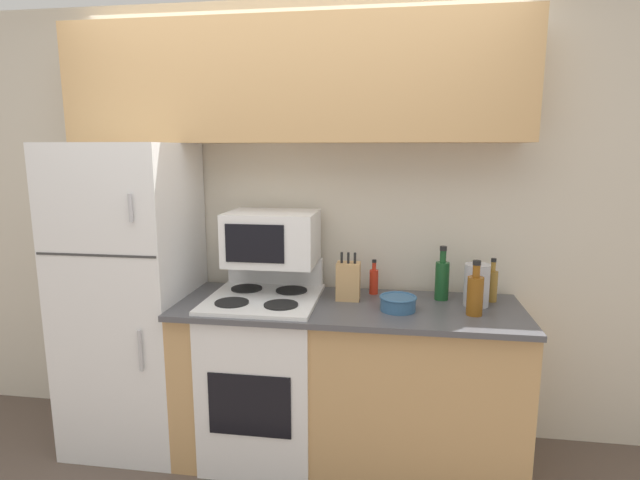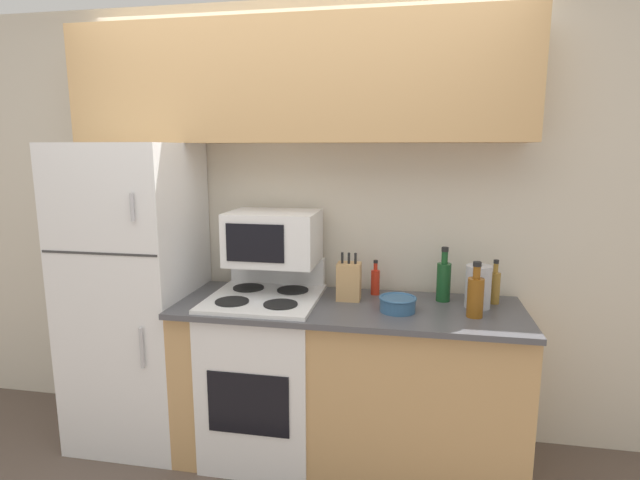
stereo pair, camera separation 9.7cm
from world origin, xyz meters
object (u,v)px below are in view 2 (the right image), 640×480
at_px(bottle_wine_green, 444,280).
at_px(bottle_vinegar, 495,286).
at_px(refrigerator, 136,295).
at_px(knife_block, 349,281).
at_px(bottle_hot_sauce, 375,281).
at_px(bottle_whiskey, 475,295).
at_px(bowl, 398,304).
at_px(kettle, 478,287).
at_px(microwave, 274,237).
at_px(stove, 266,372).

relative_size(bottle_wine_green, bottle_vinegar, 1.25).
relative_size(refrigerator, knife_block, 6.56).
bearing_deg(bottle_hot_sauce, knife_block, -135.89).
bearing_deg(bottle_wine_green, bottle_whiskey, -60.18).
xyz_separation_m(refrigerator, bottle_wine_green, (1.76, 0.14, 0.14)).
bearing_deg(bowl, bottle_vinegar, 24.69).
relative_size(bottle_hot_sauce, kettle, 0.80).
xyz_separation_m(refrigerator, knife_block, (1.25, 0.06, 0.13)).
bearing_deg(microwave, stove, -104.16).
distance_m(bottle_wine_green, kettle, 0.19).
xyz_separation_m(refrigerator, stove, (0.79, -0.02, -0.40)).
bearing_deg(bottle_vinegar, bottle_wine_green, -178.87).
bearing_deg(bottle_whiskey, microwave, 169.96).
relative_size(microwave, kettle, 1.99).
xyz_separation_m(microwave, bottle_whiskey, (1.08, -0.19, -0.22)).
distance_m(stove, microwave, 0.76).
bearing_deg(bottle_wine_green, bowl, -136.35).
bearing_deg(knife_block, stove, -169.26).
xyz_separation_m(bottle_wine_green, kettle, (0.17, -0.09, -0.00)).
bearing_deg(kettle, bowl, -160.84).
height_order(microwave, bottle_hot_sauce, microwave).
bearing_deg(bottle_wine_green, stove, -170.47).
bearing_deg(knife_block, bowl, -29.16).
xyz_separation_m(bottle_wine_green, bottle_whiskey, (0.14, -0.24, -0.01)).
relative_size(refrigerator, kettle, 7.04).
bearing_deg(bowl, knife_block, 150.84).
bearing_deg(knife_block, bottle_hot_sauce, 44.11).
xyz_separation_m(stove, bottle_whiskey, (1.11, -0.08, 0.53)).
bearing_deg(knife_block, bottle_vinegar, 5.94).
xyz_separation_m(refrigerator, bottle_whiskey, (1.90, -0.10, 0.13)).
height_order(microwave, bottle_vinegar, microwave).
height_order(bottle_hot_sauce, bottle_vinegar, bottle_vinegar).
height_order(bottle_wine_green, bottle_hot_sauce, bottle_wine_green).
distance_m(bottle_whiskey, kettle, 0.16).
height_order(microwave, bottle_wine_green, microwave).
bearing_deg(bottle_vinegar, stove, -172.27).
xyz_separation_m(knife_block, bottle_whiskey, (0.65, -0.17, 0.00)).
bearing_deg(bottle_whiskey, stove, 175.84).
xyz_separation_m(bowl, bottle_hot_sauce, (-0.14, 0.28, 0.04)).
relative_size(refrigerator, bowl, 9.09).
height_order(microwave, knife_block, microwave).
distance_m(microwave, bottle_hot_sauce, 0.63).
height_order(knife_block, bowl, knife_block).
relative_size(microwave, bottle_vinegar, 2.06).
xyz_separation_m(stove, microwave, (0.03, 0.11, 0.76)).
relative_size(knife_block, bowl, 1.39).
xyz_separation_m(microwave, bottle_vinegar, (1.21, 0.06, -0.24)).
bearing_deg(stove, bottle_wine_green, 9.53).
relative_size(refrigerator, bottle_whiskey, 6.26).
distance_m(bowl, bottle_hot_sauce, 0.32).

